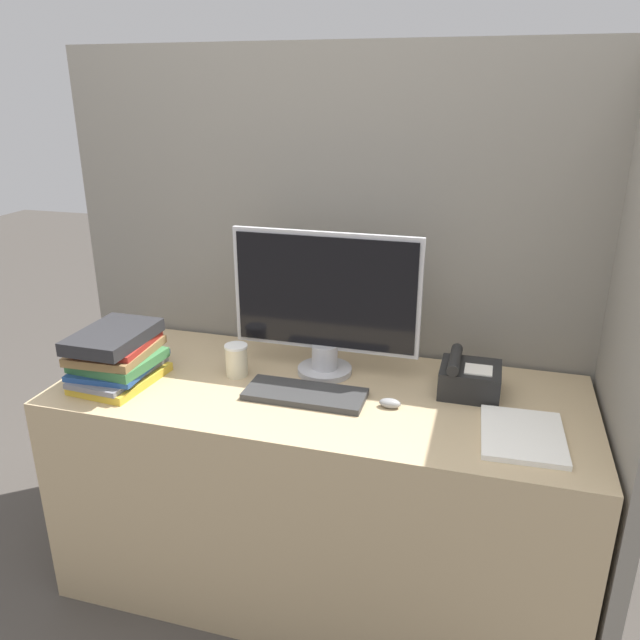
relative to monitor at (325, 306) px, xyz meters
The scene contains 10 objects.
cubicle_panel_rear 0.27m from the monitor, 85.88° to the left, with size 2.07×0.04×1.77m.
cubicle_panel_right 0.90m from the monitor, ahead, with size 0.04×0.74×1.77m.
desk 0.62m from the monitor, 81.75° to the right, with size 1.67×0.68×0.74m.
monitor is the anchor object (origin of this frame).
keyboard 0.29m from the monitor, 93.35° to the right, with size 0.37×0.15×0.02m.
mouse 0.38m from the monitor, 35.78° to the right, with size 0.06×0.04×0.03m.
coffee_cup 0.34m from the monitor, 159.93° to the right, with size 0.08×0.08×0.11m.
book_stack 0.69m from the monitor, 158.63° to the right, with size 0.25×0.32×0.18m.
desk_telephone 0.50m from the monitor, ahead, with size 0.18×0.18×0.13m.
paper_pile 0.71m from the monitor, 21.81° to the right, with size 0.23×0.29×0.02m.
Camera 1 is at (0.49, -1.36, 1.63)m, focal length 35.00 mm.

